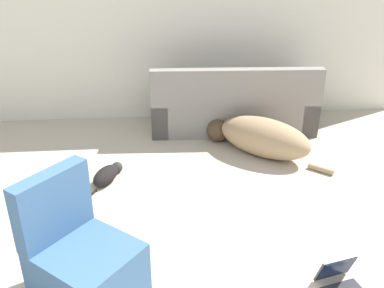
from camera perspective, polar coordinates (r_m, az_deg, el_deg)
The scene contains 6 objects.
wall_back at distance 5.61m, azimuth -6.82°, elevation 16.90°, with size 7.04×0.06×2.75m.
couch at distance 5.47m, azimuth 5.44°, elevation 4.82°, with size 2.07×0.89×0.86m.
dog at distance 4.86m, azimuth 9.12°, elevation 0.95°, with size 1.28×1.16×0.43m.
cat at distance 4.39m, azimuth -11.23°, elevation -3.99°, with size 0.34×0.53×0.16m.
laptop_open at distance 3.28m, azimuth 19.15°, elevation -16.63°, with size 0.34×0.36×0.23m.
side_chair at distance 2.99m, azimuth -14.43°, elevation -15.08°, with size 0.83×0.82×0.90m.
Camera 1 is at (0.16, -1.62, 2.20)m, focal length 40.00 mm.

